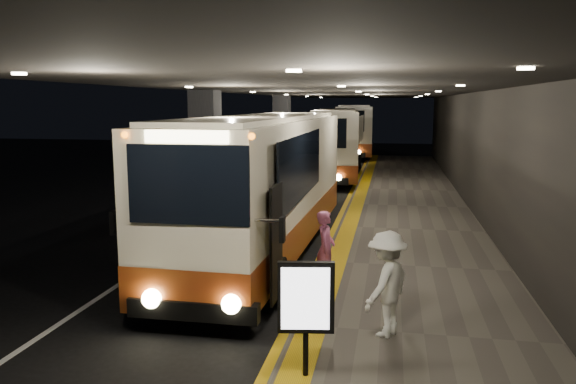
% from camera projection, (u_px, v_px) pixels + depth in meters
% --- Properties ---
extents(ground, '(90.00, 90.00, 0.00)m').
position_uv_depth(ground, '(214.00, 272.00, 13.45)').
color(ground, black).
extents(lane_line_white, '(0.12, 50.00, 0.01)m').
position_uv_depth(lane_line_white, '(209.00, 225.00, 18.63)').
color(lane_line_white, silver).
rests_on(lane_line_white, ground).
extents(kerb_stripe_yellow, '(0.18, 50.00, 0.01)m').
position_uv_depth(kerb_stripe_yellow, '(333.00, 230.00, 17.88)').
color(kerb_stripe_yellow, gold).
rests_on(kerb_stripe_yellow, ground).
extents(sidewalk, '(4.50, 50.00, 0.15)m').
position_uv_depth(sidewalk, '(410.00, 231.00, 17.43)').
color(sidewalk, '#514C44').
rests_on(sidewalk, ground).
extents(tactile_strip, '(0.50, 50.00, 0.01)m').
position_uv_depth(tactile_strip, '(349.00, 226.00, 17.77)').
color(tactile_strip, gold).
rests_on(tactile_strip, sidewalk).
extents(terminal_wall, '(0.10, 50.00, 6.00)m').
position_uv_depth(terminal_wall, '(491.00, 138.00, 16.57)').
color(terminal_wall, black).
rests_on(terminal_wall, ground).
extents(support_columns, '(0.80, 24.80, 4.40)m').
position_uv_depth(support_columns, '(206.00, 163.00, 17.26)').
color(support_columns, black).
rests_on(support_columns, ground).
extents(canopy, '(9.00, 50.00, 0.40)m').
position_uv_depth(canopy, '(340.00, 84.00, 17.13)').
color(canopy, black).
rests_on(canopy, support_columns).
extents(coach_main, '(2.68, 11.59, 3.59)m').
position_uv_depth(coach_main, '(265.00, 191.00, 14.83)').
color(coach_main, beige).
rests_on(coach_main, ground).
extents(coach_second, '(3.15, 11.54, 3.58)m').
position_uv_depth(coach_second, '(336.00, 145.00, 30.73)').
color(coach_second, beige).
rests_on(coach_second, ground).
extents(coach_third, '(3.26, 12.14, 3.77)m').
position_uv_depth(coach_third, '(354.00, 132.00, 43.51)').
color(coach_third, beige).
rests_on(coach_third, ground).
extents(passenger_boarding, '(0.41, 0.61, 1.63)m').
position_uv_depth(passenger_boarding, '(326.00, 249.00, 11.88)').
color(passenger_boarding, '#D46395').
rests_on(passenger_boarding, sidewalk).
extents(passenger_waiting_white, '(1.01, 1.27, 1.78)m').
position_uv_depth(passenger_waiting_white, '(387.00, 284.00, 9.34)').
color(passenger_waiting_white, white).
rests_on(passenger_waiting_white, sidewalk).
extents(info_sign, '(0.80, 0.24, 1.69)m').
position_uv_depth(info_sign, '(306.00, 300.00, 7.86)').
color(info_sign, black).
rests_on(info_sign, sidewalk).
extents(stanchion_post, '(0.05, 0.05, 1.10)m').
position_uv_depth(stanchion_post, '(306.00, 299.00, 9.59)').
color(stanchion_post, black).
rests_on(stanchion_post, sidewalk).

